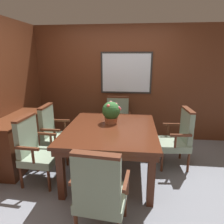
{
  "coord_description": "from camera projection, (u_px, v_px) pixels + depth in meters",
  "views": [
    {
      "loc": [
        0.38,
        -2.72,
        1.82
      ],
      "look_at": [
        0.05,
        0.26,
        0.98
      ],
      "focal_mm": 32.0,
      "sensor_mm": 36.0,
      "label": 1
    }
  ],
  "objects": [
    {
      "name": "ground_plane",
      "position": [
        107.0,
        176.0,
        3.13
      ],
      "size": [
        14.0,
        14.0,
        0.0
      ],
      "primitive_type": "plane",
      "color": "gray"
    },
    {
      "name": "wall_back",
      "position": [
        117.0,
        84.0,
        4.39
      ],
      "size": [
        7.2,
        0.08,
        2.45
      ],
      "color": "#5B2D19",
      "rests_on": "ground_plane"
    },
    {
      "name": "dining_table",
      "position": [
        111.0,
        133.0,
        3.05
      ],
      "size": [
        1.35,
        1.55,
        0.78
      ],
      "color": "#4C2314",
      "rests_on": "ground_plane"
    },
    {
      "name": "chair_head_far",
      "position": [
        117.0,
        120.0,
        4.22
      ],
      "size": [
        0.55,
        0.49,
        1.0
      ],
      "rotation": [
        0.0,
        0.0,
        0.02
      ],
      "color": "#562B19",
      "rests_on": "ground_plane"
    },
    {
      "name": "chair_right_far",
      "position": [
        178.0,
        137.0,
        3.33
      ],
      "size": [
        0.52,
        0.57,
        1.0
      ],
      "rotation": [
        0.0,
        0.0,
        -1.5
      ],
      "color": "#562B19",
      "rests_on": "ground_plane"
    },
    {
      "name": "chair_left_near",
      "position": [
        35.0,
        149.0,
        2.9
      ],
      "size": [
        0.51,
        0.57,
        1.0
      ],
      "rotation": [
        0.0,
        0.0,
        1.51
      ],
      "color": "#562B19",
      "rests_on": "ground_plane"
    },
    {
      "name": "chair_head_near",
      "position": [
        100.0,
        192.0,
        1.98
      ],
      "size": [
        0.58,
        0.53,
        1.0
      ],
      "rotation": [
        0.0,
        0.0,
        3.05
      ],
      "color": "#562B19",
      "rests_on": "ground_plane"
    },
    {
      "name": "chair_left_far",
      "position": [
        54.0,
        132.0,
        3.55
      ],
      "size": [
        0.49,
        0.55,
        1.0
      ],
      "rotation": [
        0.0,
        0.0,
        1.57
      ],
      "color": "#562B19",
      "rests_on": "ground_plane"
    },
    {
      "name": "potted_plant",
      "position": [
        111.0,
        112.0,
        3.19
      ],
      "size": [
        0.3,
        0.3,
        0.35
      ],
      "color": "#B2603D",
      "rests_on": "dining_table"
    },
    {
      "name": "sideboard_cabinet",
      "position": [
        20.0,
        141.0,
        3.42
      ],
      "size": [
        0.48,
        1.23,
        0.84
      ],
      "color": "#512816",
      "rests_on": "ground_plane"
    }
  ]
}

